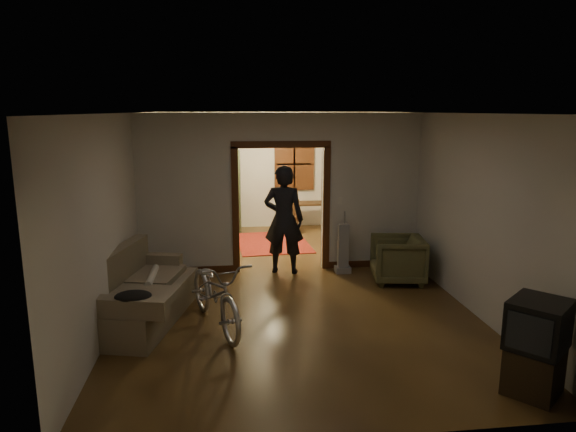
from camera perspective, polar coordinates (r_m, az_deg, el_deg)
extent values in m
cube|color=#3F2A14|center=(8.71, -0.24, -7.35)|extent=(5.00, 8.50, 0.01)
cube|color=white|center=(8.24, -0.26, 11.40)|extent=(5.00, 8.50, 0.01)
cube|color=beige|center=(12.55, -2.51, 5.09)|extent=(5.00, 0.02, 2.80)
cube|color=beige|center=(8.45, -17.34, 1.32)|extent=(0.02, 8.50, 2.80)
cube|color=beige|center=(9.00, 15.78, 2.02)|extent=(0.02, 8.50, 2.80)
cube|color=beige|center=(9.10, -0.80, 2.57)|extent=(5.00, 0.14, 2.80)
cube|color=#3F1F0E|center=(9.15, -0.79, 0.71)|extent=(1.74, 0.20, 2.32)
cube|color=black|center=(12.57, 0.69, 5.79)|extent=(0.98, 0.06, 1.28)
sphere|color=#FFE0A5|center=(10.73, -1.82, 9.06)|extent=(0.24, 0.24, 0.24)
cube|color=silver|center=(9.22, 5.76, 1.69)|extent=(0.08, 0.01, 0.12)
cube|color=#6B6047|center=(7.34, -15.94, -7.52)|extent=(1.42, 2.27, 0.97)
cylinder|color=beige|center=(7.59, -14.87, -6.45)|extent=(0.10, 0.81, 0.10)
ellipsoid|color=black|center=(6.42, -16.84, -8.52)|extent=(0.43, 0.32, 0.13)
imported|color=silver|center=(6.90, -8.04, -8.40)|extent=(1.21, 1.95, 0.97)
imported|color=brown|center=(8.82, 12.08, -4.73)|extent=(0.97, 0.95, 0.77)
cube|color=black|center=(6.01, 25.63, -15.22)|extent=(0.72, 0.71, 0.48)
cube|color=black|center=(5.80, 26.07, -10.76)|extent=(0.77, 0.77, 0.50)
cube|color=gray|center=(9.14, 6.14, -3.60)|extent=(0.29, 0.24, 0.89)
imported|color=black|center=(8.99, -0.47, -0.40)|extent=(0.79, 0.62, 1.92)
cube|color=maroon|center=(11.20, -1.71, -2.98)|extent=(1.61, 2.05, 0.01)
cube|color=#2F3A22|center=(12.16, -7.73, 2.72)|extent=(1.03, 0.65, 1.93)
sphere|color=#1E5972|center=(12.05, -7.86, 7.29)|extent=(0.30, 0.30, 0.30)
cube|color=#342011|center=(12.30, 2.18, -0.08)|extent=(1.02, 0.76, 0.67)
cube|color=#342011|center=(11.97, 0.22, 0.01)|extent=(0.44, 0.44, 0.84)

